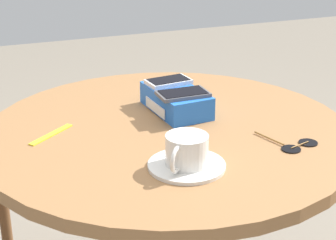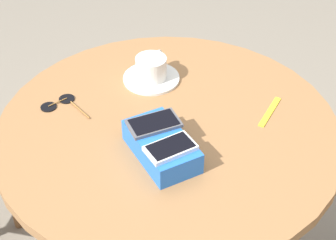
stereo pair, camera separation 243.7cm
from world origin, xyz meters
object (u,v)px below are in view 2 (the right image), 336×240
Objects in this scene: lanyard_strap at (270,112)px; coffee_cup at (151,67)px; saucer at (151,78)px; phone_white at (171,148)px; phone_gray at (154,123)px; round_table at (168,160)px; sunglasses at (60,104)px; phone_box at (162,146)px.

coffee_cup is at bearing 40.72° from lanyard_strap.
coffee_cup is at bearing -46.28° from saucer.
phone_white is 0.97× the size of phone_gray.
coffee_cup is at bearing -15.43° from phone_white.
phone_gray is 0.92× the size of lanyard_strap.
phone_white reaches higher than phone_gray.
saucer is at bearing -10.65° from round_table.
sunglasses is (0.26, 0.51, 0.00)m from lanyard_strap.
saucer is at bearing 133.72° from coffee_cup.
phone_box is 0.33m from coffee_cup.
phone_white is at bearing -178.54° from phone_box.
lanyard_strap is at bearing -83.13° from phone_box.
lanyard_strap is 0.58m from sunglasses.
phone_gray is 0.32m from sunglasses.
phone_box is 2.08× the size of coffee_cup.
phone_white is 0.10m from phone_gray.
lanyard_strap is (-0.06, -0.28, 0.12)m from round_table.
coffee_cup is (0.26, -0.10, -0.02)m from phone_gray.
coffee_cup is (0.00, -0.00, 0.04)m from saucer.
phone_box is 0.06m from phone_white.
round_table is 0.31m from lanyard_strap.
coffee_cup is 0.36m from lanyard_strap.
coffee_cup reaches higher than lanyard_strap.
round_table is 8.69× the size of coffee_cup.
sunglasses is at bearing 91.84° from saucer.
lanyard_strap is at bearing -91.47° from phone_gray.
phone_box is at bearing 148.49° from round_table.
coffee_cup reaches higher than phone_gray.
sunglasses is (0.25, 0.18, -0.06)m from phone_gray.
phone_white reaches higher than lanyard_strap.
phone_box is 1.64× the size of sunglasses.
phone_gray is at bearing 129.25° from round_table.
phone_white is 0.38m from coffee_cup.
coffee_cup is 0.79× the size of sunglasses.
saucer is 0.28m from sunglasses.
sunglasses is at bearing 62.91° from lanyard_strap.
phone_gray is 0.34m from lanyard_strap.
phone_white is 0.75× the size of saucer.
sunglasses is at bearing 48.96° from round_table.
coffee_cup is (0.36, -0.10, -0.02)m from phone_white.
phone_box is 0.33m from saucer.
saucer is 0.04m from coffee_cup.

